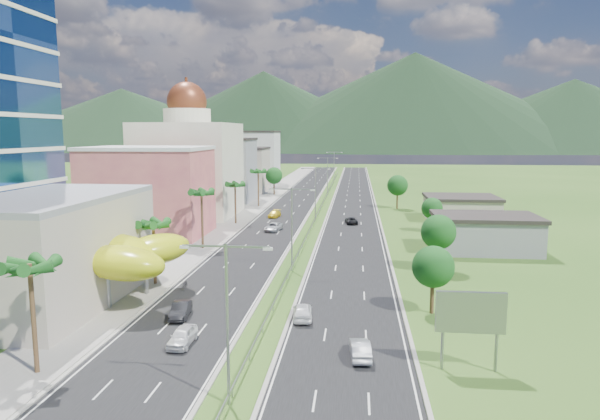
% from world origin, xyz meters
% --- Properties ---
extents(ground, '(500.00, 500.00, 0.00)m').
position_xyz_m(ground, '(0.00, 0.00, 0.00)').
color(ground, '#2D5119').
rests_on(ground, ground).
extents(road_left, '(11.00, 260.00, 0.04)m').
position_xyz_m(road_left, '(-7.50, 90.00, 0.02)').
color(road_left, black).
rests_on(road_left, ground).
extents(road_right, '(11.00, 260.00, 0.04)m').
position_xyz_m(road_right, '(7.50, 90.00, 0.02)').
color(road_right, black).
rests_on(road_right, ground).
extents(sidewalk_left, '(7.00, 260.00, 0.12)m').
position_xyz_m(sidewalk_left, '(-17.00, 90.00, 0.06)').
color(sidewalk_left, gray).
rests_on(sidewalk_left, ground).
extents(median_guardrail, '(0.10, 216.06, 0.76)m').
position_xyz_m(median_guardrail, '(0.00, 71.99, 0.62)').
color(median_guardrail, gray).
rests_on(median_guardrail, ground).
extents(streetlight_median_a, '(6.04, 0.25, 11.00)m').
position_xyz_m(streetlight_median_a, '(0.00, -25.00, 6.75)').
color(streetlight_median_a, gray).
rests_on(streetlight_median_a, ground).
extents(streetlight_median_b, '(6.04, 0.25, 11.00)m').
position_xyz_m(streetlight_median_b, '(0.00, 10.00, 6.75)').
color(streetlight_median_b, gray).
rests_on(streetlight_median_b, ground).
extents(streetlight_median_c, '(6.04, 0.25, 11.00)m').
position_xyz_m(streetlight_median_c, '(0.00, 50.00, 6.75)').
color(streetlight_median_c, gray).
rests_on(streetlight_median_c, ground).
extents(streetlight_median_d, '(6.04, 0.25, 11.00)m').
position_xyz_m(streetlight_median_d, '(0.00, 95.00, 6.75)').
color(streetlight_median_d, gray).
rests_on(streetlight_median_d, ground).
extents(streetlight_median_e, '(6.04, 0.25, 11.00)m').
position_xyz_m(streetlight_median_e, '(0.00, 140.00, 6.75)').
color(streetlight_median_e, gray).
rests_on(streetlight_median_e, ground).
extents(lime_canopy, '(18.00, 15.00, 7.40)m').
position_xyz_m(lime_canopy, '(-20.00, -4.00, 4.99)').
color(lime_canopy, '#BDC713').
rests_on(lime_canopy, ground).
extents(pink_shophouse, '(20.00, 15.00, 15.00)m').
position_xyz_m(pink_shophouse, '(-28.00, 32.00, 7.50)').
color(pink_shophouse, '#BC4D5C').
rests_on(pink_shophouse, ground).
extents(domed_building, '(20.00, 20.00, 28.70)m').
position_xyz_m(domed_building, '(-28.00, 55.00, 11.35)').
color(domed_building, beige).
rests_on(domed_building, ground).
extents(midrise_grey, '(16.00, 15.00, 16.00)m').
position_xyz_m(midrise_grey, '(-27.00, 80.00, 8.00)').
color(midrise_grey, gray).
rests_on(midrise_grey, ground).
extents(midrise_beige, '(16.00, 15.00, 13.00)m').
position_xyz_m(midrise_beige, '(-27.00, 102.00, 6.50)').
color(midrise_beige, '#B3A693').
rests_on(midrise_beige, ground).
extents(midrise_white, '(16.00, 15.00, 18.00)m').
position_xyz_m(midrise_white, '(-27.00, 125.00, 9.00)').
color(midrise_white, silver).
rests_on(midrise_white, ground).
extents(billboard, '(5.20, 0.35, 6.20)m').
position_xyz_m(billboard, '(17.00, -18.00, 4.42)').
color(billboard, gray).
rests_on(billboard, ground).
extents(shed_near, '(15.00, 10.00, 5.00)m').
position_xyz_m(shed_near, '(28.00, 25.00, 2.50)').
color(shed_near, gray).
rests_on(shed_near, ground).
extents(shed_far, '(14.00, 12.00, 4.40)m').
position_xyz_m(shed_far, '(30.00, 55.00, 2.20)').
color(shed_far, '#B3A693').
rests_on(shed_far, ground).
extents(palm_tree_a, '(3.60, 3.60, 9.10)m').
position_xyz_m(palm_tree_a, '(-15.50, -22.00, 8.02)').
color(palm_tree_a, '#47301C').
rests_on(palm_tree_a, ground).
extents(palm_tree_b, '(3.60, 3.60, 8.10)m').
position_xyz_m(palm_tree_b, '(-15.50, 2.00, 7.06)').
color(palm_tree_b, '#47301C').
rests_on(palm_tree_b, ground).
extents(palm_tree_c, '(3.60, 3.60, 9.60)m').
position_xyz_m(palm_tree_c, '(-15.50, 22.00, 8.50)').
color(palm_tree_c, '#47301C').
rests_on(palm_tree_c, ground).
extents(palm_tree_d, '(3.60, 3.60, 8.60)m').
position_xyz_m(palm_tree_d, '(-15.50, 45.00, 7.54)').
color(palm_tree_d, '#47301C').
rests_on(palm_tree_d, ground).
extents(palm_tree_e, '(3.60, 3.60, 9.40)m').
position_xyz_m(palm_tree_e, '(-15.50, 70.00, 8.31)').
color(palm_tree_e, '#47301C').
rests_on(palm_tree_e, ground).
extents(leafy_tree_lfar, '(4.90, 4.90, 8.05)m').
position_xyz_m(leafy_tree_lfar, '(-15.50, 95.00, 5.58)').
color(leafy_tree_lfar, '#47301C').
rests_on(leafy_tree_lfar, ground).
extents(leafy_tree_ra, '(4.20, 4.20, 6.90)m').
position_xyz_m(leafy_tree_ra, '(16.00, -5.00, 4.78)').
color(leafy_tree_ra, '#47301C').
rests_on(leafy_tree_ra, ground).
extents(leafy_tree_rb, '(4.55, 4.55, 7.47)m').
position_xyz_m(leafy_tree_rb, '(19.00, 12.00, 5.18)').
color(leafy_tree_rb, '#47301C').
rests_on(leafy_tree_rb, ground).
extents(leafy_tree_rc, '(3.85, 3.85, 6.33)m').
position_xyz_m(leafy_tree_rc, '(22.00, 40.00, 4.37)').
color(leafy_tree_rc, '#47301C').
rests_on(leafy_tree_rc, ground).
extents(leafy_tree_rd, '(4.90, 4.90, 8.05)m').
position_xyz_m(leafy_tree_rd, '(18.00, 70.00, 5.58)').
color(leafy_tree_rd, '#47301C').
rests_on(leafy_tree_rd, ground).
extents(mountain_ridge, '(860.00, 140.00, 90.00)m').
position_xyz_m(mountain_ridge, '(60.00, 450.00, 0.00)').
color(mountain_ridge, black).
rests_on(mountain_ridge, ground).
extents(car_white_near_left, '(1.77, 4.39, 1.50)m').
position_xyz_m(car_white_near_left, '(-6.33, -15.54, 0.79)').
color(car_white_near_left, silver).
rests_on(car_white_near_left, road_left).
extents(car_dark_left, '(2.12, 4.65, 1.48)m').
position_xyz_m(car_dark_left, '(-8.71, -8.89, 0.78)').
color(car_dark_left, black).
rests_on(car_dark_left, road_left).
extents(car_silver_mid_left, '(3.10, 5.52, 1.46)m').
position_xyz_m(car_silver_mid_left, '(-6.82, 37.96, 0.77)').
color(car_silver_mid_left, '#B4B7BC').
rests_on(car_silver_mid_left, road_left).
extents(car_yellow_far_left, '(2.50, 5.03, 1.40)m').
position_xyz_m(car_yellow_far_left, '(-9.05, 53.92, 0.74)').
color(car_yellow_far_left, gold).
rests_on(car_yellow_far_left, road_left).
extents(car_white_near_right, '(2.30, 4.76, 1.57)m').
position_xyz_m(car_white_near_right, '(3.24, -8.12, 0.82)').
color(car_white_near_right, white).
rests_on(car_white_near_right, road_right).
extents(car_silver_right, '(1.86, 4.48, 1.44)m').
position_xyz_m(car_silver_right, '(8.79, -16.62, 0.76)').
color(car_silver_right, '#AEB0B6').
rests_on(car_silver_right, road_right).
extents(car_dark_far_right, '(2.77, 4.95, 1.31)m').
position_xyz_m(car_dark_far_right, '(7.37, 47.34, 0.69)').
color(car_dark_far_right, black).
rests_on(car_dark_far_right, road_right).
extents(motorcycle, '(0.85, 2.18, 1.36)m').
position_xyz_m(motorcycle, '(-11.29, 0.29, 0.72)').
color(motorcycle, black).
rests_on(motorcycle, road_left).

